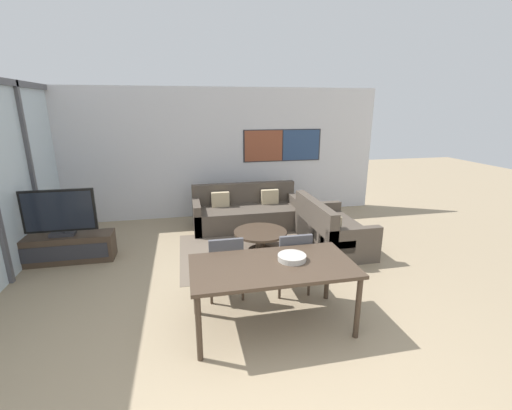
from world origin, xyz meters
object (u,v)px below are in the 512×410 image
(sofa_side, at_px, (329,232))
(dining_chair_left, at_px, (225,263))
(television, at_px, (59,213))
(coffee_table, at_px, (260,236))
(sofa_main, at_px, (246,213))
(dining_table, at_px, (273,270))
(fruit_bowl, at_px, (292,257))
(dining_chair_centre, at_px, (292,259))
(tv_console, at_px, (65,248))

(sofa_side, relative_size, dining_chair_left, 1.88)
(dining_chair_left, bearing_deg, television, 145.91)
(television, xyz_separation_m, coffee_table, (3.15, -0.25, -0.54))
(sofa_main, distance_m, dining_table, 3.42)
(dining_chair_left, height_order, fruit_bowl, dining_chair_left)
(dining_table, distance_m, dining_chair_centre, 0.80)
(sofa_main, xyz_separation_m, dining_table, (-0.33, -3.38, 0.41))
(tv_console, relative_size, dining_chair_centre, 1.72)
(dining_chair_left, distance_m, dining_chair_centre, 0.87)
(sofa_main, bearing_deg, sofa_side, -48.46)
(dining_chair_centre, bearing_deg, tv_console, 152.82)
(sofa_main, bearing_deg, dining_chair_left, -105.93)
(tv_console, distance_m, sofa_main, 3.33)
(sofa_side, height_order, dining_chair_centre, dining_chair_centre)
(television, bearing_deg, dining_chair_left, -34.09)
(fruit_bowl, bearing_deg, sofa_side, 55.60)
(dining_chair_left, xyz_separation_m, dining_chair_centre, (0.87, -0.06, 0.00))
(sofa_side, xyz_separation_m, dining_chair_left, (-2.00, -1.29, 0.21))
(sofa_side, bearing_deg, coffee_table, 86.61)
(television, height_order, coffee_table, television)
(sofa_main, bearing_deg, fruit_bowl, -91.61)
(television, xyz_separation_m, sofa_side, (4.38, -0.32, -0.53))
(coffee_table, distance_m, fruit_bowl, 2.07)
(sofa_side, relative_size, coffee_table, 1.78)
(television, relative_size, sofa_side, 0.66)
(coffee_table, bearing_deg, fruit_bowl, -92.66)
(tv_console, height_order, dining_chair_centre, dining_chair_centre)
(dining_chair_left, bearing_deg, sofa_side, 32.94)
(dining_chair_left, relative_size, dining_chair_centre, 1.00)
(tv_console, distance_m, dining_table, 3.67)
(sofa_main, bearing_deg, coffee_table, -90.00)
(coffee_table, bearing_deg, dining_table, -99.08)
(sofa_side, bearing_deg, sofa_main, 41.54)
(television, height_order, sofa_side, television)
(sofa_side, height_order, coffee_table, sofa_side)
(coffee_table, bearing_deg, dining_chair_left, -119.27)
(fruit_bowl, bearing_deg, dining_table, -165.42)
(tv_console, distance_m, television, 0.59)
(coffee_table, height_order, dining_chair_centre, dining_chair_centre)
(dining_chair_left, bearing_deg, dining_table, -58.15)
(dining_chair_left, bearing_deg, sofa_main, 74.07)
(sofa_main, xyz_separation_m, fruit_bowl, (-0.09, -3.32, 0.51))
(television, height_order, dining_chair_left, television)
(tv_console, height_order, dining_chair_left, dining_chair_left)
(sofa_side, distance_m, dining_table, 2.57)
(coffee_table, relative_size, dining_chair_left, 1.05)
(tv_console, xyz_separation_m, dining_table, (2.82, -2.31, 0.46))
(coffee_table, height_order, dining_chair_left, dining_chair_left)
(coffee_table, xyz_separation_m, dining_chair_centre, (0.11, -1.43, 0.22))
(tv_console, xyz_separation_m, dining_chair_centre, (3.25, -1.67, 0.26))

